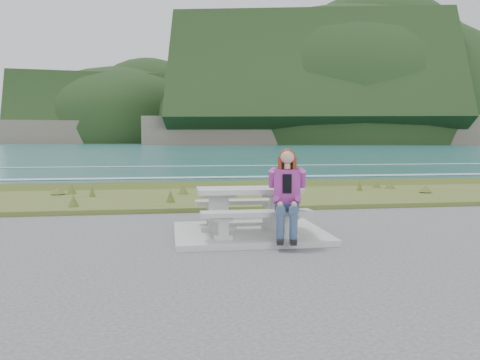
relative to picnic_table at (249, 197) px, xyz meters
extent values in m
cube|color=#9B9A96|center=(0.00, 0.00, -0.63)|extent=(2.60, 2.10, 0.10)
cube|color=#9B9A96|center=(-0.54, 0.00, -0.54)|extent=(0.62, 0.12, 0.08)
cube|color=#9B9A96|center=(-0.54, 0.00, -0.25)|extent=(0.34, 0.09, 0.51)
cube|color=#9B9A96|center=(-0.54, 0.00, 0.05)|extent=(0.62, 0.12, 0.08)
cube|color=#9B9A96|center=(0.54, 0.00, -0.54)|extent=(0.62, 0.12, 0.08)
cube|color=#9B9A96|center=(0.54, 0.00, -0.25)|extent=(0.34, 0.09, 0.51)
cube|color=#9B9A96|center=(0.54, 0.00, 0.05)|extent=(0.62, 0.12, 0.08)
cube|color=#9B9A96|center=(0.00, 0.00, 0.13)|extent=(1.80, 0.75, 0.08)
cube|color=#9B9A96|center=(-0.54, -0.70, -0.54)|extent=(0.30, 0.12, 0.08)
cube|color=#9B9A96|center=(-0.54, -0.70, -0.39)|extent=(0.17, 0.09, 0.22)
cube|color=#9B9A96|center=(-0.54, -0.70, -0.24)|extent=(0.30, 0.12, 0.08)
cube|color=#9B9A96|center=(0.54, -0.70, -0.54)|extent=(0.30, 0.12, 0.08)
cube|color=#9B9A96|center=(0.54, -0.70, -0.39)|extent=(0.17, 0.09, 0.22)
cube|color=#9B9A96|center=(0.54, -0.70, -0.24)|extent=(0.30, 0.12, 0.08)
cube|color=#9B9A96|center=(0.00, -0.70, -0.17)|extent=(1.80, 0.35, 0.07)
cube|color=#9B9A96|center=(-0.54, 0.70, -0.54)|extent=(0.30, 0.12, 0.08)
cube|color=#9B9A96|center=(-0.54, 0.70, -0.39)|extent=(0.17, 0.09, 0.22)
cube|color=#9B9A96|center=(-0.54, 0.70, -0.24)|extent=(0.30, 0.12, 0.08)
cube|color=#9B9A96|center=(0.54, 0.70, -0.54)|extent=(0.30, 0.12, 0.08)
cube|color=#9B9A96|center=(0.54, 0.70, -0.39)|extent=(0.17, 0.09, 0.22)
cube|color=#9B9A96|center=(0.54, 0.70, -0.24)|extent=(0.30, 0.12, 0.08)
cube|color=#9B9A96|center=(0.00, 0.70, -0.17)|extent=(1.80, 0.35, 0.07)
cube|color=#3D521F|center=(0.00, 5.00, -0.68)|extent=(160.00, 4.50, 0.22)
cube|color=#716455|center=(0.00, 7.90, -0.68)|extent=(160.00, 0.80, 2.20)
plane|color=#1F5758|center=(0.00, 430.00, -2.48)|extent=(1600.00, 1600.00, 0.00)
cube|color=silver|center=(0.00, 14.00, -2.42)|extent=(220.00, 3.00, 0.06)
cube|color=silver|center=(0.00, 22.00, -2.42)|extent=(220.00, 2.00, 0.06)
cube|color=silver|center=(0.00, 34.00, -2.42)|extent=(220.00, 1.40, 0.06)
cube|color=silver|center=(0.00, 52.00, -2.42)|extent=(220.00, 1.00, 0.06)
cube|color=#716455|center=(130.00, 330.00, 6.52)|extent=(296.14, 193.70, 18.00)
ellipsoid|color=black|center=(130.00, 330.00, 9.52)|extent=(311.77, 210.10, 177.92)
cube|color=#716455|center=(-40.00, 440.00, 6.52)|extent=(201.55, 149.04, 18.00)
ellipsoid|color=black|center=(-40.00, 440.00, 9.52)|extent=(211.86, 162.91, 115.12)
cube|color=navy|center=(0.44, -0.91, -0.30)|extent=(0.55, 0.79, 0.57)
cube|color=#992E8A|center=(0.50, -0.68, 0.26)|extent=(0.47, 0.34, 0.54)
sphere|color=tan|center=(0.50, -0.70, 0.73)|extent=(0.23, 0.23, 0.23)
sphere|color=#602C15|center=(0.50, -0.68, 0.74)|extent=(0.25, 0.25, 0.25)
camera|label=1|loc=(-1.38, -7.98, 1.01)|focal=35.00mm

